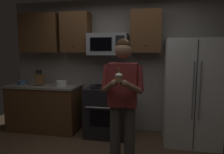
# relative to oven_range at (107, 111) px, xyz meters

# --- Properties ---
(wall_back) EXTENTS (4.40, 0.10, 2.60)m
(wall_back) POSITION_rel_oven_range_xyz_m (0.15, 0.39, 0.84)
(wall_back) COLOR gray
(wall_back) RESTS_ON ground
(oven_range) EXTENTS (0.76, 0.70, 0.93)m
(oven_range) POSITION_rel_oven_range_xyz_m (0.00, 0.00, 0.00)
(oven_range) COLOR black
(oven_range) RESTS_ON ground
(microwave) EXTENTS (0.74, 0.41, 0.40)m
(microwave) POSITION_rel_oven_range_xyz_m (0.00, 0.12, 1.26)
(microwave) COLOR #9EA0A5
(refrigerator) EXTENTS (0.90, 0.75, 1.80)m
(refrigerator) POSITION_rel_oven_range_xyz_m (1.50, -0.04, 0.44)
(refrigerator) COLOR white
(refrigerator) RESTS_ON ground
(cabinet_row_upper) EXTENTS (2.78, 0.36, 0.76)m
(cabinet_row_upper) POSITION_rel_oven_range_xyz_m (-0.57, 0.17, 1.49)
(cabinet_row_upper) COLOR brown
(counter_left) EXTENTS (1.44, 0.66, 0.92)m
(counter_left) POSITION_rel_oven_range_xyz_m (-1.30, 0.02, 0.00)
(counter_left) COLOR brown
(counter_left) RESTS_ON ground
(knife_block) EXTENTS (0.16, 0.15, 0.32)m
(knife_block) POSITION_rel_oven_range_xyz_m (-1.36, -0.03, 0.57)
(knife_block) COLOR brown
(knife_block) RESTS_ON counter_left
(bowl_large_white) EXTENTS (0.22, 0.22, 0.10)m
(bowl_large_white) POSITION_rel_oven_range_xyz_m (-0.90, -0.02, 0.51)
(bowl_large_white) COLOR white
(bowl_large_white) RESTS_ON counter_left
(bowl_small_colored) EXTENTS (0.17, 0.17, 0.08)m
(bowl_small_colored) POSITION_rel_oven_range_xyz_m (-1.76, -0.01, 0.50)
(bowl_small_colored) COLOR #4C7299
(bowl_small_colored) RESTS_ON counter_left
(person) EXTENTS (0.60, 0.48, 1.76)m
(person) POSITION_rel_oven_range_xyz_m (0.45, -1.03, 0.53)
(person) COLOR #4C4742
(person) RESTS_ON ground
(cupcake) EXTENTS (0.09, 0.09, 0.17)m
(cupcake) POSITION_rel_oven_range_xyz_m (0.45, -1.36, 0.83)
(cupcake) COLOR #A87F56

